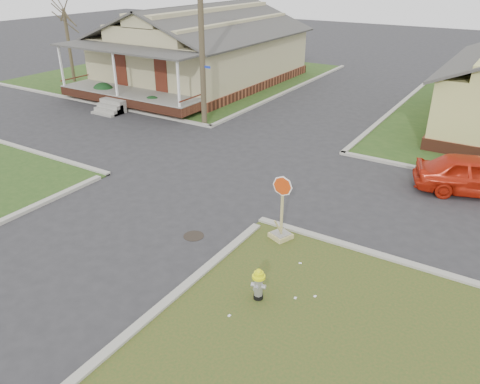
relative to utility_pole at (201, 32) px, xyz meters
The scene contains 12 objects.
ground 10.89m from the utility_pole, 64.74° to the right, with size 120.00×120.00×0.00m, color #2A2A2D.
verge_far_left 13.48m from the utility_pole, 134.04° to the left, with size 19.00×19.00×0.05m, color #274619.
curbs 7.39m from the utility_pole, 42.88° to the right, with size 80.00×40.00×0.12m, color #A5A395, non-canonical shape.
manhole 12.29m from the utility_pole, 55.75° to the right, with size 0.64×0.64×0.01m, color black.
corner_house 9.99m from the utility_pole, 126.69° to the left, with size 10.10×15.50×5.30m.
utility_pole is the anchor object (origin of this frame).
tree_far_left 14.31m from the utility_pole, 167.34° to the left, with size 0.22×0.22×4.90m, color #443B27.
fire_hydrant 15.19m from the utility_pole, 48.77° to the right, with size 0.33×0.33×0.88m.
stop_sign 12.66m from the utility_pole, 42.81° to the right, with size 0.59×0.57×2.07m.
red_sedan 13.92m from the utility_pole, ahead, with size 1.70×4.24×1.44m, color red.
hedge_left 8.88m from the utility_pole, behind, with size 1.45×1.19×1.11m, color #143918.
hedge_right 5.59m from the utility_pole, behind, with size 1.25×1.03×0.96m, color #143918.
Camera 1 is at (10.02, -10.29, 7.58)m, focal length 35.00 mm.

